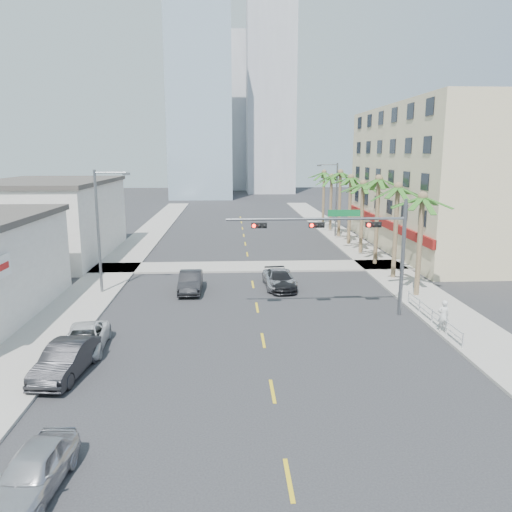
{
  "coord_description": "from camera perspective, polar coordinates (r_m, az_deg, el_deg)",
  "views": [
    {
      "loc": [
        -1.79,
        -21.91,
        10.12
      ],
      "look_at": [
        -0.06,
        10.12,
        3.5
      ],
      "focal_mm": 35.0,
      "sensor_mm": 36.0,
      "label": 1
    }
  ],
  "objects": [
    {
      "name": "tower_far_left",
      "position": [
        117.9,
        -6.41,
        18.34
      ],
      "size": [
        14.0,
        14.0,
        48.0
      ],
      "primitive_type": "cube",
      "color": "#99B2C6",
      "rests_on": "ground"
    },
    {
      "name": "building_left_far",
      "position": [
        53.36,
        -22.49,
        3.75
      ],
      "size": [
        11.0,
        18.0,
        7.2
      ],
      "primitive_type": "cube",
      "color": "beige",
      "rests_on": "ground"
    },
    {
      "name": "palm_tree_6",
      "position": [
        66.54,
        8.63,
        8.91
      ],
      "size": [
        4.8,
        4.8,
        7.8
      ],
      "color": "brown",
      "rests_on": "ground"
    },
    {
      "name": "car_lane_left",
      "position": [
        37.4,
        -7.5,
        -2.93
      ],
      "size": [
        1.65,
        4.64,
        1.53
      ],
      "primitive_type": "imported",
      "rotation": [
        0.0,
        0.0,
        0.01
      ],
      "color": "black",
      "rests_on": "ground"
    },
    {
      "name": "palm_tree_1",
      "position": [
        41.43,
        15.92,
        7.49
      ],
      "size": [
        4.8,
        4.8,
        8.16
      ],
      "color": "brown",
      "rests_on": "ground"
    },
    {
      "name": "building_right",
      "position": [
        57.16,
        21.74,
        8.21
      ],
      "size": [
        15.25,
        28.0,
        15.0
      ],
      "color": "beige",
      "rests_on": "ground"
    },
    {
      "name": "palm_tree_3",
      "position": [
        51.38,
        12.15,
        8.01
      ],
      "size": [
        4.8,
        4.8,
        7.8
      ],
      "color": "brown",
      "rests_on": "ground"
    },
    {
      "name": "car_parked_near",
      "position": [
        17.75,
        -24.11,
        -21.51
      ],
      "size": [
        1.98,
        4.22,
        1.4
      ],
      "primitive_type": "imported",
      "rotation": [
        0.0,
        0.0,
        -0.08
      ],
      "color": "#BABABF",
      "rests_on": "ground"
    },
    {
      "name": "palm_tree_4",
      "position": [
        56.39,
        10.78,
        8.72
      ],
      "size": [
        4.8,
        4.8,
        8.16
      ],
      "color": "brown",
      "rests_on": "ground"
    },
    {
      "name": "pedestrian",
      "position": [
        30.44,
        20.62,
        -6.41
      ],
      "size": [
        0.68,
        0.45,
        1.84
      ],
      "primitive_type": "imported",
      "rotation": [
        0.0,
        0.0,
        3.16
      ],
      "color": "silver",
      "rests_on": "sidewalk_right"
    },
    {
      "name": "streetlight_right",
      "position": [
        61.47,
        9.0,
        6.79
      ],
      "size": [
        2.55,
        0.25,
        9.0
      ],
      "color": "slate",
      "rests_on": "ground"
    },
    {
      "name": "tower_far_right",
      "position": [
        133.84,
        1.68,
        20.19
      ],
      "size": [
        12.0,
        12.0,
        60.0
      ],
      "primitive_type": "cube",
      "color": "#ADADB2",
      "rests_on": "ground"
    },
    {
      "name": "sidewalk_cross",
      "position": [
        45.08,
        -0.73,
        -1.22
      ],
      "size": [
        80.0,
        4.0,
        0.15
      ],
      "primitive_type": "cube",
      "color": "gray",
      "rests_on": "ground"
    },
    {
      "name": "car_lane_right",
      "position": [
        37.91,
        2.75,
        -2.8
      ],
      "size": [
        2.35,
        4.76,
        1.33
      ],
      "primitive_type": "imported",
      "rotation": [
        0.0,
        0.0,
        0.11
      ],
      "color": "black",
      "rests_on": "ground"
    },
    {
      "name": "guardrail",
      "position": [
        31.85,
        19.5,
        -6.29
      ],
      "size": [
        0.08,
        8.08,
        1.0
      ],
      "color": "silver",
      "rests_on": "ground"
    },
    {
      "name": "palm_tree_0",
      "position": [
        36.59,
        18.51,
        6.3
      ],
      "size": [
        4.8,
        4.8,
        7.8
      ],
      "color": "brown",
      "rests_on": "ground"
    },
    {
      "name": "traffic_signal_mast",
      "position": [
        31.22,
        11.01,
        2.12
      ],
      "size": [
        11.12,
        0.54,
        7.2
      ],
      "color": "slate",
      "rests_on": "ground"
    },
    {
      "name": "palm_tree_7",
      "position": [
        71.63,
        7.8,
        9.4
      ],
      "size": [
        4.8,
        4.8,
        8.16
      ],
      "color": "brown",
      "rests_on": "ground"
    },
    {
      "name": "car_lane_center",
      "position": [
        38.29,
        2.69,
        -2.63
      ],
      "size": [
        2.42,
        4.94,
        1.35
      ],
      "primitive_type": "imported",
      "rotation": [
        0.0,
        0.0,
        0.04
      ],
      "color": "#B1B1B6",
      "rests_on": "ground"
    },
    {
      "name": "palm_tree_2",
      "position": [
        46.35,
        13.86,
        8.43
      ],
      "size": [
        4.8,
        4.8,
        8.52
      ],
      "color": "brown",
      "rests_on": "ground"
    },
    {
      "name": "sidewalk_left",
      "position": [
        44.29,
        -16.34,
        -1.93
      ],
      "size": [
        4.0,
        120.0,
        0.15
      ],
      "primitive_type": "cube",
      "color": "gray",
      "rests_on": "ground"
    },
    {
      "name": "ground",
      "position": [
        24.2,
        1.48,
        -13.06
      ],
      "size": [
        260.0,
        260.0,
        0.0
      ],
      "primitive_type": "plane",
      "color": "#262628",
      "rests_on": "ground"
    },
    {
      "name": "sidewalk_right",
      "position": [
        45.25,
        14.75,
        -1.56
      ],
      "size": [
        4.0,
        120.0,
        0.15
      ],
      "primitive_type": "cube",
      "color": "gray",
      "rests_on": "ground"
    },
    {
      "name": "car_parked_far",
      "position": [
        27.81,
        -19.0,
        -8.94
      ],
      "size": [
        2.44,
        4.73,
        1.27
      ],
      "primitive_type": "imported",
      "rotation": [
        0.0,
        0.0,
        0.07
      ],
      "color": "silver",
      "rests_on": "ground"
    },
    {
      "name": "streetlight_left",
      "position": [
        37.42,
        -17.33,
        3.35
      ],
      "size": [
        2.55,
        0.25,
        9.0
      ],
      "color": "slate",
      "rests_on": "ground"
    },
    {
      "name": "car_parked_mid",
      "position": [
        25.08,
        -20.91,
        -11.02
      ],
      "size": [
        2.19,
        4.87,
        1.55
      ],
      "primitive_type": "imported",
      "rotation": [
        0.0,
        0.0,
        -0.12
      ],
      "color": "black",
      "rests_on": "ground"
    },
    {
      "name": "tower_far_center",
      "position": [
        147.32,
        -3.69,
        15.86
      ],
      "size": [
        16.0,
        16.0,
        42.0
      ],
      "primitive_type": "cube",
      "color": "#ADADB2",
      "rests_on": "ground"
    },
    {
      "name": "palm_tree_5",
      "position": [
        61.44,
        9.63,
        9.31
      ],
      "size": [
        4.8,
        4.8,
        8.52
      ],
      "color": "brown",
      "rests_on": "ground"
    }
  ]
}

